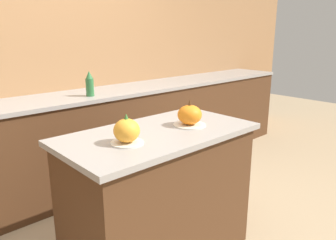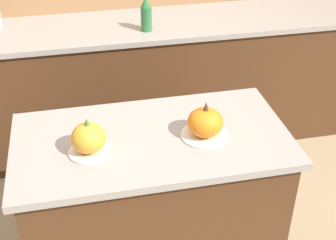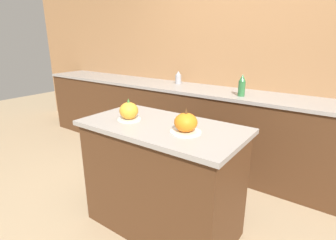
{
  "view_description": "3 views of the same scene",
  "coord_description": "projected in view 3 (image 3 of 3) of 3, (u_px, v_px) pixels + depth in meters",
  "views": [
    {
      "loc": [
        -1.27,
        -1.46,
        1.5
      ],
      "look_at": [
        0.08,
        -0.0,
        0.96
      ],
      "focal_mm": 35.0,
      "sensor_mm": 36.0,
      "label": 1
    },
    {
      "loc": [
        -0.29,
        -1.68,
        2.1
      ],
      "look_at": [
        0.08,
        0.01,
        0.97
      ],
      "focal_mm": 50.0,
      "sensor_mm": 36.0,
      "label": 2
    },
    {
      "loc": [
        1.11,
        -1.47,
        1.52
      ],
      "look_at": [
        0.04,
        0.02,
        0.93
      ],
      "focal_mm": 28.0,
      "sensor_mm": 36.0,
      "label": 3
    }
  ],
  "objects": [
    {
      "name": "ground_plane",
      "position": [
        162.0,
        225.0,
        2.21
      ],
      "size": [
        12.0,
        12.0,
        0.0
      ],
      "primitive_type": "plane",
      "color": "tan"
    },
    {
      "name": "wall_back",
      "position": [
        243.0,
        61.0,
        3.07
      ],
      "size": [
        8.0,
        0.06,
        2.5
      ],
      "color": "#9E7047",
      "rests_on": "ground_plane"
    },
    {
      "name": "kitchen_island",
      "position": [
        162.0,
        178.0,
        2.08
      ],
      "size": [
        1.24,
        0.66,
        0.9
      ],
      "color": "#4C2D19",
      "rests_on": "ground_plane"
    },
    {
      "name": "back_counter",
      "position": [
        227.0,
        131.0,
        3.05
      ],
      "size": [
        6.0,
        0.6,
        0.93
      ],
      "color": "#4C2D19",
      "rests_on": "ground_plane"
    },
    {
      "name": "pumpkin_cake_left",
      "position": [
        129.0,
        111.0,
        2.03
      ],
      "size": [
        0.18,
        0.18,
        0.17
      ],
      "color": "silver",
      "rests_on": "kitchen_island"
    },
    {
      "name": "pumpkin_cake_right",
      "position": [
        186.0,
        123.0,
        1.76
      ],
      "size": [
        0.21,
        0.21,
        0.18
      ],
      "color": "silver",
      "rests_on": "kitchen_island"
    },
    {
      "name": "bottle_tall",
      "position": [
        242.0,
        86.0,
        2.68
      ],
      "size": [
        0.07,
        0.07,
        0.22
      ],
      "color": "#2D6B38",
      "rests_on": "back_counter"
    },
    {
      "name": "bottle_short",
      "position": [
        178.0,
        78.0,
        3.42
      ],
      "size": [
        0.08,
        0.08,
        0.16
      ],
      "color": "#99999E",
      "rests_on": "back_counter"
    }
  ]
}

